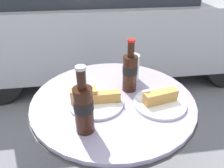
{
  "coord_description": "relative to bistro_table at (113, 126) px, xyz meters",
  "views": [
    {
      "loc": [
        -0.12,
        -0.79,
        1.25
      ],
      "look_at": [
        0.0,
        0.04,
        0.75
      ],
      "focal_mm": 35.0,
      "sensor_mm": 36.0,
      "label": 1
    }
  ],
  "objects": [
    {
      "name": "lunch_plate_near",
      "position": [
        -0.08,
        -0.03,
        0.18
      ],
      "size": [
        0.23,
        0.23,
        0.07
      ],
      "color": "white",
      "rests_on": "bistro_table"
    },
    {
      "name": "cola_bottle_right",
      "position": [
        -0.13,
        -0.19,
        0.26
      ],
      "size": [
        0.07,
        0.07,
        0.25
      ],
      "color": "#33190F",
      "rests_on": "bistro_table"
    },
    {
      "name": "lunch_plate_far",
      "position": [
        0.19,
        -0.08,
        0.18
      ],
      "size": [
        0.22,
        0.22,
        0.06
      ],
      "color": "white",
      "rests_on": "bistro_table"
    },
    {
      "name": "drinking_glass",
      "position": [
        0.12,
        0.15,
        0.22
      ],
      "size": [
        0.07,
        0.07,
        0.13
      ],
      "color": "black",
      "rests_on": "bistro_table"
    },
    {
      "name": "parked_car",
      "position": [
        0.18,
        1.96,
        0.08
      ],
      "size": [
        3.94,
        1.85,
        1.32
      ],
      "color": "#B7B7BC",
      "rests_on": "ground_plane"
    },
    {
      "name": "cola_bottle_left",
      "position": [
        0.08,
        0.06,
        0.26
      ],
      "size": [
        0.07,
        0.07,
        0.24
      ],
      "color": "#33190F",
      "rests_on": "bistro_table"
    },
    {
      "name": "bistro_table",
      "position": [
        0.0,
        0.0,
        0.0
      ],
      "size": [
        0.73,
        0.73,
        0.7
      ],
      "color": "#333333",
      "rests_on": "ground_plane"
    }
  ]
}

